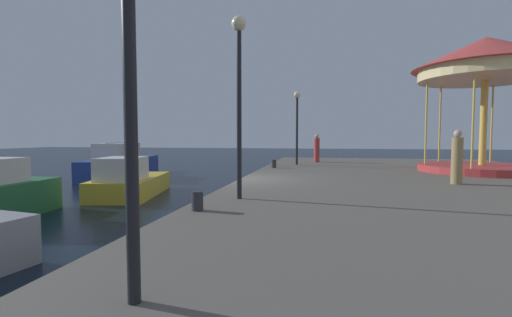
{
  "coord_description": "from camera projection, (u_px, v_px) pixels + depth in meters",
  "views": [
    {
      "loc": [
        3.0,
        -12.67,
        2.32
      ],
      "look_at": [
        -0.38,
        4.99,
        1.23
      ],
      "focal_mm": 25.08,
      "sensor_mm": 36.0,
      "label": 1
    }
  ],
  "objects": [
    {
      "name": "ground_plane",
      "position": [
        241.0,
        200.0,
        13.12
      ],
      "size": [
        120.0,
        120.0,
        0.0
      ],
      "primitive_type": "plane",
      "color": "black"
    },
    {
      "name": "motorboat_yellow",
      "position": [
        129.0,
        182.0,
        13.95
      ],
      "size": [
        2.83,
        4.61,
        1.57
      ],
      "color": "gold",
      "rests_on": "ground"
    },
    {
      "name": "sailboat_blue",
      "position": [
        121.0,
        164.0,
        20.99
      ],
      "size": [
        3.42,
        7.5,
        7.38
      ],
      "color": "navy",
      "rests_on": "ground"
    },
    {
      "name": "bollard_south",
      "position": [
        197.0,
        201.0,
        7.36
      ],
      "size": [
        0.24,
        0.24,
        0.4
      ],
      "primitive_type": "cylinder",
      "color": "#2D2D33",
      "rests_on": "quay_dock"
    },
    {
      "name": "person_far_corner",
      "position": [
        317.0,
        149.0,
        21.64
      ],
      "size": [
        0.34,
        0.34,
        1.7
      ],
      "color": "#B23833",
      "rests_on": "quay_dock"
    },
    {
      "name": "bollard_north",
      "position": [
        274.0,
        164.0,
        17.6
      ],
      "size": [
        0.24,
        0.24,
        0.4
      ],
      "primitive_type": "cylinder",
      "color": "#2D2D33",
      "rests_on": "quay_dock"
    },
    {
      "name": "carousel",
      "position": [
        485.0,
        71.0,
        15.26
      ],
      "size": [
        5.92,
        5.92,
        5.77
      ],
      "color": "#B23333",
      "rests_on": "quay_dock"
    },
    {
      "name": "quay_dock",
      "position": [
        439.0,
        195.0,
        11.83
      ],
      "size": [
        13.54,
        27.84,
        0.8
      ],
      "primitive_type": "cube",
      "color": "#5B564F",
      "rests_on": "ground"
    },
    {
      "name": "lamp_post_mid_promenade",
      "position": [
        239.0,
        75.0,
        8.62
      ],
      "size": [
        0.36,
        0.36,
        4.41
      ],
      "color": "black",
      "rests_on": "quay_dock"
    },
    {
      "name": "person_mid_promenade",
      "position": [
        457.0,
        159.0,
        11.5
      ],
      "size": [
        0.34,
        0.34,
        1.74
      ],
      "color": "#937A4C",
      "rests_on": "quay_dock"
    },
    {
      "name": "lamp_post_far_end",
      "position": [
        297.0,
        114.0,
        19.44
      ],
      "size": [
        0.36,
        0.36,
        4.0
      ],
      "color": "black",
      "rests_on": "quay_dock"
    }
  ]
}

